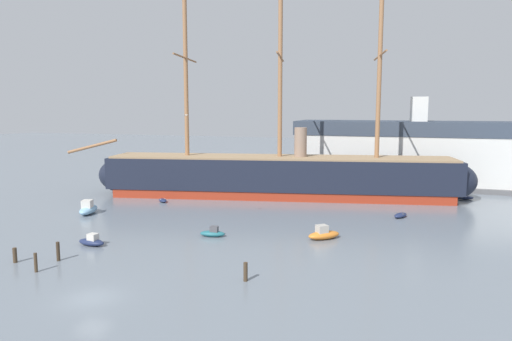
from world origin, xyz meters
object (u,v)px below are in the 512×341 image
object	(u,v)px
motorboat_mid_right	(324,234)
mooring_piling_right_pair	(15,255)
motorboat_foreground_left	(92,241)
dockside_warehouse_right	(425,154)
mooring_piling_left_pair	(246,272)
dinghy_alongside_stern	(400,215)
dinghy_alongside_bow	(163,200)
tall_ship	(279,176)
dinghy_far_right	(465,198)
mooring_piling_midwater	(58,251)
motorboat_mid_left	(88,209)
motorboat_near_centre	(213,233)
motorboat_distant_centre	(289,179)
mooring_piling_nearest	(36,263)
seagull_in_flight	(186,115)

from	to	relation	value
motorboat_mid_right	mooring_piling_right_pair	world-z (taller)	motorboat_mid_right
motorboat_foreground_left	dockside_warehouse_right	bearing A→B (deg)	57.27
mooring_piling_left_pair	dockside_warehouse_right	world-z (taller)	dockside_warehouse_right
motorboat_mid_right	dinghy_alongside_stern	bearing A→B (deg)	59.97
mooring_piling_left_pair	dinghy_alongside_bow	bearing A→B (deg)	130.64
tall_ship	dinghy_alongside_bow	size ratio (longest dim) A/B	28.07
dinghy_alongside_bow	dockside_warehouse_right	xyz separation A→B (m)	(39.48, 30.65, 5.83)
dinghy_far_right	mooring_piling_midwater	xyz separation A→B (m)	(-40.69, -46.40, 0.63)
motorboat_foreground_left	mooring_piling_midwater	xyz separation A→B (m)	(0.21, -5.28, 0.46)
dinghy_alongside_bow	mooring_piling_midwater	xyz separation A→B (m)	(4.92, -28.72, 0.66)
motorboat_mid_left	mooring_piling_left_pair	distance (m)	34.56
motorboat_near_centre	motorboat_distant_centre	bearing A→B (deg)	92.71
motorboat_near_centre	mooring_piling_nearest	xyz separation A→B (m)	(-10.38, -16.02, 0.46)
motorboat_mid_right	dinghy_alongside_stern	size ratio (longest dim) A/B	1.37
motorboat_mid_left	seagull_in_flight	xyz separation A→B (m)	(17.48, -3.80, 13.25)
dinghy_far_right	mooring_piling_left_pair	world-z (taller)	mooring_piling_left_pair
tall_ship	dinghy_alongside_bow	distance (m)	19.50
motorboat_near_centre	dinghy_alongside_bow	distance (m)	22.34
motorboat_mid_left	dinghy_alongside_bow	world-z (taller)	motorboat_mid_left
motorboat_foreground_left	dinghy_alongside_stern	bearing A→B (deg)	37.91
dinghy_alongside_bow	motorboat_distant_centre	distance (m)	30.18
dinghy_alongside_bow	dinghy_alongside_stern	distance (m)	36.00
dinghy_far_right	mooring_piling_nearest	size ratio (longest dim) A/B	1.51
dinghy_far_right	motorboat_mid_right	bearing A→B (deg)	-119.95
motorboat_mid_left	motorboat_mid_right	world-z (taller)	motorboat_mid_left
motorboat_near_centre	mooring_piling_midwater	bearing A→B (deg)	-130.04
motorboat_distant_centre	mooring_piling_midwater	xyz separation A→B (m)	(-8.70, -55.65, 0.40)
motorboat_mid_left	mooring_piling_nearest	distance (m)	24.06
tall_ship	motorboat_foreground_left	world-z (taller)	tall_ship
motorboat_foreground_left	seagull_in_flight	distance (m)	17.66
motorboat_near_centre	dinghy_alongside_stern	size ratio (longest dim) A/B	1.06
mooring_piling_nearest	seagull_in_flight	distance (m)	22.80
dinghy_alongside_stern	motorboat_distant_centre	world-z (taller)	motorboat_distant_centre
dinghy_alongside_bow	motorboat_distant_centre	bearing A→B (deg)	63.16
motorboat_mid_left	dinghy_alongside_stern	world-z (taller)	motorboat_mid_left
dinghy_alongside_stern	seagull_in_flight	xyz separation A→B (m)	(-24.30, -15.31, 13.63)
tall_ship	mooring_piling_nearest	bearing A→B (deg)	-104.65
motorboat_mid_left	dockside_warehouse_right	distance (m)	61.48
dockside_warehouse_right	mooring_piling_left_pair	bearing A→B (deg)	-104.73
dinghy_alongside_stern	motorboat_mid_right	bearing A→B (deg)	-120.03
motorboat_near_centre	dockside_warehouse_right	xyz separation A→B (m)	(23.82, 46.60, 5.68)
motorboat_foreground_left	motorboat_distant_centre	bearing A→B (deg)	79.97
tall_ship	motorboat_foreground_left	xyz separation A→B (m)	(-11.58, -33.62, -3.13)
dinghy_far_right	mooring_piling_nearest	world-z (taller)	mooring_piling_nearest
motorboat_mid_left	dockside_warehouse_right	world-z (taller)	dockside_warehouse_right
mooring_piling_left_pair	mooring_piling_midwater	world-z (taller)	mooring_piling_midwater
seagull_in_flight	dockside_warehouse_right	bearing A→B (deg)	58.33
dockside_warehouse_right	mooring_piling_midwater	bearing A→B (deg)	-120.20
motorboat_near_centre	mooring_piling_left_pair	distance (m)	14.71
motorboat_mid_left	dinghy_far_right	xyz separation A→B (m)	(51.40, 28.28, -0.39)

